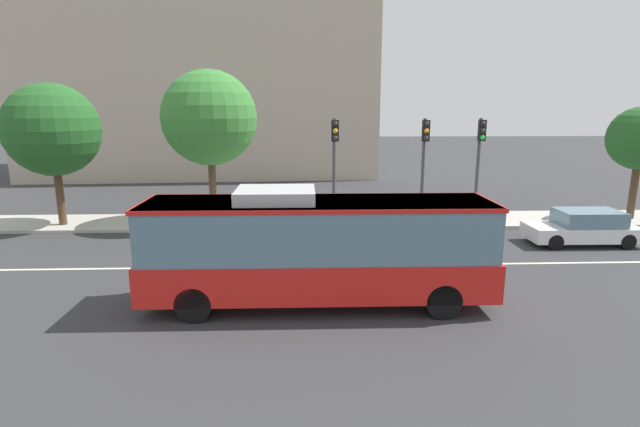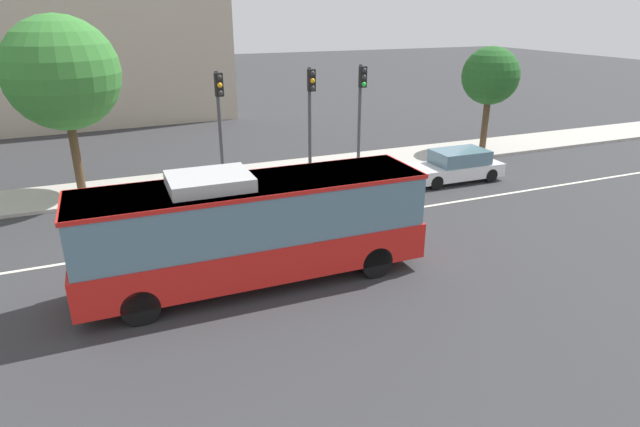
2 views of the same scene
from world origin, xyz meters
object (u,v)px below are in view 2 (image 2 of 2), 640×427
at_px(sedan_white, 456,166).
at_px(traffic_light_mid_block, 311,104).
at_px(traffic_light_near_corner, 220,110).
at_px(street_tree_kerbside_centre, 62,74).
at_px(street_tree_kerbside_left, 490,76).
at_px(traffic_light_far_corner, 361,100).
at_px(transit_bus, 254,225).

xyz_separation_m(sedan_white, traffic_light_mid_block, (-6.23, 2.81, 2.84)).
xyz_separation_m(traffic_light_near_corner, street_tree_kerbside_centre, (-5.96, 1.67, 1.61)).
bearing_deg(traffic_light_near_corner, street_tree_kerbside_left, 91.51).
xyz_separation_m(traffic_light_mid_block, street_tree_kerbside_left, (11.13, 1.32, 0.60)).
height_order(traffic_light_far_corner, street_tree_kerbside_left, street_tree_kerbside_left).
bearing_deg(traffic_light_near_corner, traffic_light_far_corner, 88.06).
height_order(traffic_light_near_corner, street_tree_kerbside_centre, street_tree_kerbside_centre).
distance_m(traffic_light_near_corner, traffic_light_far_corner, 6.83).
bearing_deg(traffic_light_far_corner, traffic_light_mid_block, -80.43).
bearing_deg(street_tree_kerbside_centre, traffic_light_far_corner, -6.87).
bearing_deg(traffic_light_mid_block, traffic_light_far_corner, 97.94).
height_order(transit_bus, traffic_light_far_corner, traffic_light_far_corner).
relative_size(traffic_light_mid_block, traffic_light_far_corner, 1.00).
bearing_deg(street_tree_kerbside_centre, traffic_light_near_corner, -15.64).
distance_m(sedan_white, traffic_light_far_corner, 5.47).
xyz_separation_m(traffic_light_near_corner, street_tree_kerbside_left, (15.28, 1.21, 0.60)).
bearing_deg(street_tree_kerbside_left, traffic_light_mid_block, -173.26).
bearing_deg(street_tree_kerbside_centre, street_tree_kerbside_left, -1.23).
xyz_separation_m(street_tree_kerbside_left, street_tree_kerbside_centre, (-21.24, 0.46, 1.01)).
bearing_deg(traffic_light_mid_block, traffic_light_near_corner, -88.51).
bearing_deg(street_tree_kerbside_left, sedan_white, -139.88).
height_order(traffic_light_far_corner, street_tree_kerbside_centre, street_tree_kerbside_centre).
bearing_deg(street_tree_kerbside_centre, traffic_light_mid_block, -9.95).
bearing_deg(traffic_light_mid_block, transit_bus, -27.92).
height_order(sedan_white, traffic_light_near_corner, traffic_light_near_corner).
height_order(transit_bus, traffic_light_near_corner, traffic_light_near_corner).
relative_size(transit_bus, traffic_light_near_corner, 1.93).
distance_m(traffic_light_mid_block, traffic_light_far_corner, 2.69).
xyz_separation_m(transit_bus, traffic_light_far_corner, (7.92, 9.00, 1.75)).
bearing_deg(transit_bus, sedan_white, 27.78).
relative_size(traffic_light_far_corner, street_tree_kerbside_left, 0.90).
distance_m(traffic_light_mid_block, street_tree_kerbside_left, 11.23).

